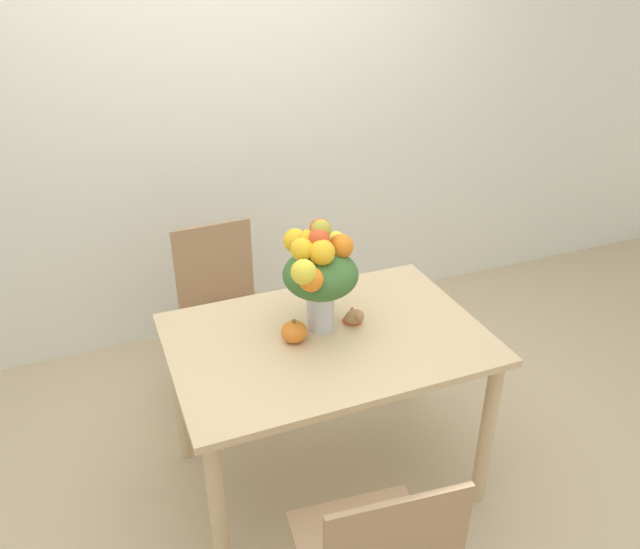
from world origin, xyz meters
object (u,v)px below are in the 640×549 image
(dining_chair_near_window, at_px, (225,311))
(pumpkin, at_px, (294,332))
(flower_vase, at_px, (319,271))
(turkey_figurine, at_px, (353,315))

(dining_chair_near_window, bearing_deg, pumpkin, -84.99)
(flower_vase, xyz_separation_m, pumpkin, (-0.12, -0.05, -0.21))
(turkey_figurine, distance_m, dining_chair_near_window, 0.87)
(flower_vase, height_order, dining_chair_near_window, flower_vase)
(pumpkin, relative_size, dining_chair_near_window, 0.12)
(flower_vase, relative_size, dining_chair_near_window, 0.51)
(turkey_figurine, xyz_separation_m, dining_chair_near_window, (-0.37, 0.72, -0.31))
(pumpkin, bearing_deg, turkey_figurine, 7.57)
(pumpkin, xyz_separation_m, dining_chair_near_window, (-0.11, 0.76, -0.32))
(pumpkin, bearing_deg, dining_chair_near_window, 97.87)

